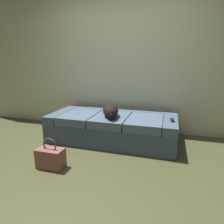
{
  "coord_description": "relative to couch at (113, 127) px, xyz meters",
  "views": [
    {
      "loc": [
        0.86,
        -1.75,
        1.22
      ],
      "look_at": [
        0.0,
        1.09,
        0.48
      ],
      "focal_mm": 31.23,
      "sensor_mm": 36.0,
      "label": 1
    }
  ],
  "objects": [
    {
      "name": "ground_plane",
      "position": [
        0.0,
        -1.14,
        -0.21
      ],
      "size": [
        10.0,
        10.0,
        0.0
      ],
      "primitive_type": "plane",
      "color": "#4A4B2C"
    },
    {
      "name": "back_wall",
      "position": [
        0.0,
        0.64,
        1.19
      ],
      "size": [
        6.4,
        0.1,
        2.8
      ],
      "primitive_type": "cube",
      "color": "beige",
      "rests_on": "ground"
    },
    {
      "name": "couch",
      "position": [
        0.0,
        0.0,
        0.0
      ],
      "size": [
        1.98,
        0.95,
        0.43
      ],
      "color": "#3A4C61",
      "rests_on": "ground"
    },
    {
      "name": "dog_dark",
      "position": [
        0.01,
        -0.16,
        0.31
      ],
      "size": [
        0.36,
        0.54,
        0.19
      ],
      "color": "black",
      "rests_on": "couch"
    },
    {
      "name": "tv_remote",
      "position": [
        0.91,
        -0.11,
        0.23
      ],
      "size": [
        0.07,
        0.15,
        0.02
      ],
      "primitive_type": "cube",
      "rotation": [
        0.0,
        0.0,
        0.15
      ],
      "color": "black",
      "rests_on": "couch"
    },
    {
      "name": "handbag",
      "position": [
        -0.46,
        -1.07,
        -0.09
      ],
      "size": [
        0.32,
        0.18,
        0.38
      ],
      "color": "brown",
      "rests_on": "ground"
    }
  ]
}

